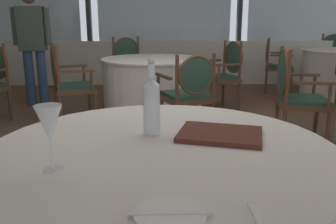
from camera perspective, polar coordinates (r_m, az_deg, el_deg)
ground_plane at (r=3.14m, az=0.83°, el=-8.46°), size 13.94×13.94×0.00m
window_wall_far at (r=6.91m, az=-0.57°, el=14.29°), size 9.20×0.14×2.97m
side_plate at (r=0.90m, az=0.33°, el=-16.36°), size 0.18×0.18×0.01m
butter_knife at (r=0.90m, az=0.33°, el=-16.07°), size 0.21×0.02×0.00m
water_bottle at (r=1.47m, az=-2.70°, el=1.34°), size 0.07×0.07×0.33m
wine_glass at (r=1.16m, az=-18.76°, el=-2.01°), size 0.09×0.09×0.22m
menu_book at (r=1.48m, az=8.49°, el=-3.58°), size 0.40×0.34×0.02m
dining_chair_0_0 at (r=7.58m, az=25.26°, el=8.31°), size 0.62×0.58×0.98m
dining_chair_0_1 at (r=6.38m, az=16.93°, el=7.90°), size 0.58×0.62×0.94m
dining_chair_1_2 at (r=3.63m, az=19.87°, el=3.35°), size 0.53×0.59×0.99m
background_table_2 at (r=4.58m, az=-2.46°, el=3.98°), size 1.31×1.31×0.76m
dining_chair_2_0 at (r=5.57m, az=-6.46°, el=7.83°), size 0.63×0.60×0.99m
dining_chair_2_1 at (r=4.30m, az=-16.23°, el=5.14°), size 0.60×0.63×0.97m
dining_chair_2_2 at (r=3.58m, az=3.60°, el=3.60°), size 0.63×0.60×0.92m
dining_chair_2_3 at (r=5.03m, az=9.27°, el=6.73°), size 0.60×0.63×0.96m
diner_person_0 at (r=5.44m, az=-21.19°, el=10.73°), size 0.53×0.23×1.67m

